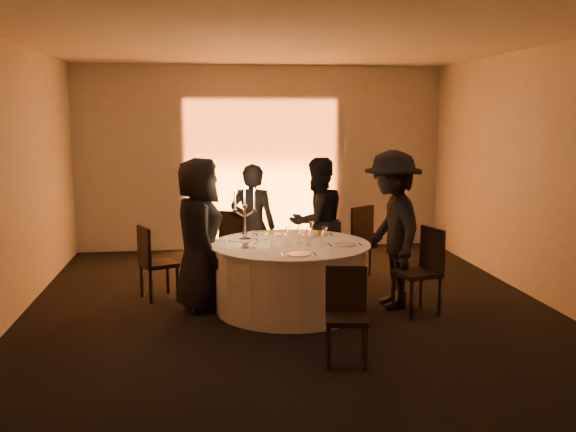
{
  "coord_description": "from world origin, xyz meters",
  "views": [
    {
      "loc": [
        -0.97,
        -7.01,
        2.19
      ],
      "look_at": [
        0.0,
        0.2,
        1.05
      ],
      "focal_mm": 40.0,
      "sensor_mm": 36.0,
      "label": 1
    }
  ],
  "objects": [
    {
      "name": "floor",
      "position": [
        0.0,
        0.0,
        0.0
      ],
      "size": [
        7.0,
        7.0,
        0.0
      ],
      "primitive_type": "plane",
      "color": "black",
      "rests_on": "ground"
    },
    {
      "name": "candelabra",
      "position": [
        -0.49,
        0.25,
        1.0
      ],
      "size": [
        0.28,
        0.13,
        0.67
      ],
      "color": "silver",
      "rests_on": "banquet_table"
    },
    {
      "name": "guest_back_left",
      "position": [
        -0.35,
        0.98,
        0.8
      ],
      "size": [
        0.68,
        0.55,
        1.6
      ],
      "primitive_type": "imported",
      "rotation": [
        0.0,
        0.0,
        2.8
      ],
      "color": "black",
      "rests_on": "floor"
    },
    {
      "name": "plate_back_right",
      "position": [
        0.39,
        0.43,
        0.79
      ],
      "size": [
        0.35,
        0.25,
        0.08
      ],
      "color": "white",
      "rests_on": "banquet_table"
    },
    {
      "name": "chair_front",
      "position": [
        0.29,
        -1.58,
        0.48
      ],
      "size": [
        0.43,
        0.43,
        0.85
      ],
      "rotation": [
        0.0,
        0.0,
        -0.17
      ],
      "color": "black",
      "rests_on": "floor"
    },
    {
      "name": "wall_left",
      "position": [
        -3.0,
        0.0,
        1.5
      ],
      "size": [
        0.0,
        7.0,
        7.0
      ],
      "primitive_type": "plane",
      "rotation": [
        1.57,
        0.0,
        1.57
      ],
      "color": "#B9B4AB",
      "rests_on": "floor"
    },
    {
      "name": "guest_left",
      "position": [
        -1.02,
        0.19,
        0.87
      ],
      "size": [
        0.69,
        0.93,
        1.73
      ],
      "primitive_type": "imported",
      "rotation": [
        0.0,
        0.0,
        1.75
      ],
      "color": "black",
      "rests_on": "floor"
    },
    {
      "name": "wine_glass_a",
      "position": [
        -0.03,
        0.01,
        0.91
      ],
      "size": [
        0.07,
        0.07,
        0.19
      ],
      "color": "silver",
      "rests_on": "banquet_table"
    },
    {
      "name": "wine_glass_e",
      "position": [
        0.29,
        0.31,
        0.91
      ],
      "size": [
        0.07,
        0.07,
        0.19
      ],
      "color": "silver",
      "rests_on": "banquet_table"
    },
    {
      "name": "wine_glass_f",
      "position": [
        -0.43,
        -0.19,
        0.91
      ],
      "size": [
        0.07,
        0.07,
        0.19
      ],
      "color": "silver",
      "rests_on": "banquet_table"
    },
    {
      "name": "plate_front",
      "position": [
        0.0,
        -0.61,
        0.78
      ],
      "size": [
        0.36,
        0.26,
        0.01
      ],
      "color": "white",
      "rests_on": "banquet_table"
    },
    {
      "name": "wine_glass_c",
      "position": [
        0.3,
        -0.28,
        0.91
      ],
      "size": [
        0.07,
        0.07,
        0.19
      ],
      "color": "silver",
      "rests_on": "banquet_table"
    },
    {
      "name": "tumbler_b",
      "position": [
        -0.05,
        -0.15,
        0.82
      ],
      "size": [
        0.07,
        0.07,
        0.09
      ],
      "primitive_type": "cylinder",
      "color": "silver",
      "rests_on": "banquet_table"
    },
    {
      "name": "tumbler_a",
      "position": [
        -0.38,
        0.04,
        0.82
      ],
      "size": [
        0.07,
        0.07,
        0.09
      ],
      "primitive_type": "cylinder",
      "color": "silver",
      "rests_on": "banquet_table"
    },
    {
      "name": "wine_glass_d",
      "position": [
        0.1,
        -0.03,
        0.91
      ],
      "size": [
        0.07,
        0.07,
        0.19
      ],
      "color": "silver",
      "rests_on": "banquet_table"
    },
    {
      "name": "wine_glass_b",
      "position": [
        0.18,
        -0.12,
        0.91
      ],
      "size": [
        0.07,
        0.07,
        0.19
      ],
      "color": "silver",
      "rests_on": "banquet_table"
    },
    {
      "name": "wine_glass_g",
      "position": [
        0.37,
        -0.09,
        0.91
      ],
      "size": [
        0.07,
        0.07,
        0.19
      ],
      "color": "silver",
      "rests_on": "banquet_table"
    },
    {
      "name": "wall_back",
      "position": [
        0.0,
        3.5,
        1.5
      ],
      "size": [
        7.0,
        0.0,
        7.0
      ],
      "primitive_type": "plane",
      "rotation": [
        1.57,
        0.0,
        0.0
      ],
      "color": "#B9B4AB",
      "rests_on": "floor"
    },
    {
      "name": "guest_back_right",
      "position": [
        0.49,
        1.03,
        0.83
      ],
      "size": [
        1.0,
        0.92,
        1.67
      ],
      "primitive_type": "imported",
      "rotation": [
        0.0,
        0.0,
        -2.69
      ],
      "color": "black",
      "rests_on": "floor"
    },
    {
      "name": "chair_right",
      "position": [
        1.44,
        -0.33,
        0.54
      ],
      "size": [
        0.51,
        0.51,
        0.96
      ],
      "rotation": [
        0.0,
        0.0,
        -1.32
      ],
      "color": "black",
      "rests_on": "floor"
    },
    {
      "name": "plate_right",
      "position": [
        0.59,
        -0.18,
        0.78
      ],
      "size": [
        0.36,
        0.24,
        0.01
      ],
      "color": "white",
      "rests_on": "banquet_table"
    },
    {
      "name": "banquet_table",
      "position": [
        0.0,
        0.0,
        0.38
      ],
      "size": [
        1.8,
        1.8,
        0.77
      ],
      "color": "black",
      "rests_on": "floor"
    },
    {
      "name": "plate_back_left",
      "position": [
        -0.17,
        0.52,
        0.79
      ],
      "size": [
        0.36,
        0.24,
        0.08
      ],
      "color": "white",
      "rests_on": "banquet_table"
    },
    {
      "name": "coffee_cup",
      "position": [
        -0.52,
        -0.18,
        0.8
      ],
      "size": [
        0.11,
        0.11,
        0.07
      ],
      "color": "white",
      "rests_on": "banquet_table"
    },
    {
      "name": "wall_front",
      "position": [
        0.0,
        -3.5,
        1.5
      ],
      "size": [
        7.0,
        0.0,
        7.0
      ],
      "primitive_type": "plane",
      "rotation": [
        -1.57,
        0.0,
        0.0
      ],
      "color": "#B9B4AB",
      "rests_on": "floor"
    },
    {
      "name": "chair_back_left",
      "position": [
        -0.53,
        1.37,
        0.54
      ],
      "size": [
        0.53,
        0.53,
        0.96
      ],
      "rotation": [
        0.0,
        0.0,
        2.81
      ],
      "color": "black",
      "rests_on": "floor"
    },
    {
      "name": "chair_left",
      "position": [
        -1.57,
        0.62,
        0.5
      ],
      "size": [
        0.51,
        0.51,
        0.89
      ],
      "rotation": [
        0.0,
        0.0,
        1.98
      ],
      "color": "black",
      "rests_on": "floor"
    },
    {
      "name": "wall_right",
      "position": [
        3.0,
        0.0,
        1.5
      ],
      "size": [
        0.0,
        7.0,
        7.0
      ],
      "primitive_type": "plane",
      "rotation": [
        1.57,
        0.0,
        -1.57
      ],
      "color": "#B9B4AB",
      "rests_on": "floor"
    },
    {
      "name": "guest_right",
      "position": [
        1.17,
        -0.03,
        0.9
      ],
      "size": [
        0.7,
        1.18,
        1.81
      ],
      "primitive_type": "imported",
      "rotation": [
        0.0,
        0.0,
        -1.55
      ],
      "color": "black",
      "rests_on": "floor"
    },
    {
      "name": "plate_left",
      "position": [
        -0.54,
        0.25,
        0.78
      ],
      "size": [
        0.36,
        0.27,
        0.01
      ],
      "color": "white",
      "rests_on": "banquet_table"
    },
    {
      "name": "chair_back_right",
      "position": [
        1.08,
        1.34,
        0.56
      ],
      "size": [
        0.61,
        0.61,
        0.99
      ],
      "rotation": [
        0.0,
        0.0,
        -2.51
      ],
      "color": "black",
      "rests_on": "floor"
    },
    {
      "name": "tumbler_c",
      "position": [
        -0.21,
        -0.17,
        0.82
      ],
      "size": [
        0.07,
        0.07,
        0.09
      ],
      "primitive_type": "cylinder",
      "color": "silver",
      "rests_on": "banquet_table"
    },
    {
      "name": "ceiling",
      "position": [
        0.0,
        0.0,
        3.0
      ],
      "size": [
        7.0,
        7.0,
        0.0
      ],
      "primitive_type": "plane",
      "rotation": [
        3.14,
        0.0,
        0.0
      ],
      "color": "silver",
      "rests_on": "wall_back"
    },
    {
      "name": "uplighter_fixture",
      "position": [
        0.0,
        3.2,
        0.05
      ],
      "size": [
        0.25,
        0.12,
        0.1
      ],
      "primitive_type": "cube",
      "color": "black",
      "rests_on": "floor"
    }
  ]
}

